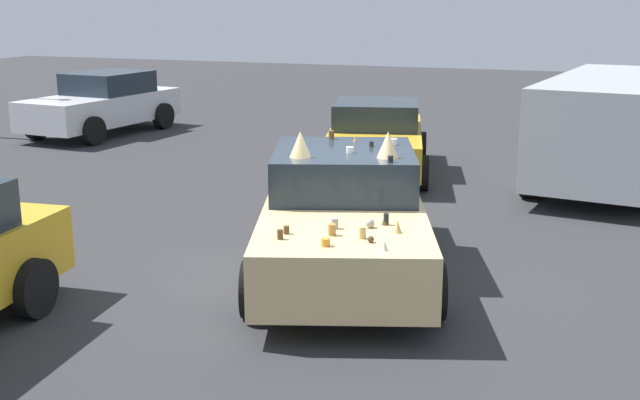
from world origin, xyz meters
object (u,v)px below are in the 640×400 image
(parked_van_behind_left, at_px, (612,124))
(parked_sedan_near_left, at_px, (103,104))
(art_car_decorated, at_px, (344,215))
(parked_sedan_row_back_center, at_px, (376,139))

(parked_van_behind_left, distance_m, parked_sedan_near_left, 11.93)
(art_car_decorated, distance_m, parked_van_behind_left, 6.76)
(parked_van_behind_left, relative_size, parked_sedan_near_left, 1.27)
(art_car_decorated, distance_m, parked_sedan_row_back_center, 5.72)
(art_car_decorated, xyz_separation_m, parked_van_behind_left, (6.08, -2.94, 0.38))
(art_car_decorated, height_order, parked_sedan_row_back_center, art_car_decorated)
(art_car_decorated, relative_size, parked_sedan_row_back_center, 1.09)
(parked_sedan_near_left, distance_m, parked_sedan_row_back_center, 7.91)
(parked_sedan_row_back_center, bearing_deg, parked_van_behind_left, 82.70)
(art_car_decorated, distance_m, parked_sedan_near_left, 11.74)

